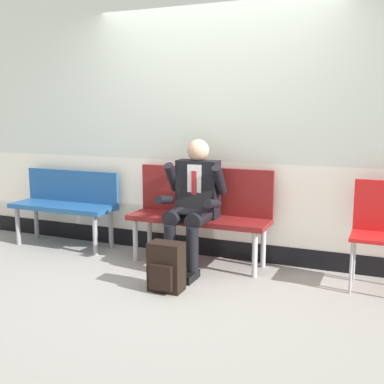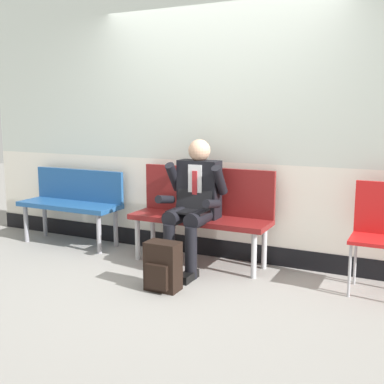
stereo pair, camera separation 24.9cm
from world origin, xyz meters
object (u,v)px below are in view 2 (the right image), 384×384
(bench_with_person, at_px, (203,208))
(bench_empty, at_px, (73,199))
(backpack, at_px, (162,267))
(person_seated, at_px, (193,201))
(folding_chair, at_px, (377,227))

(bench_with_person, relative_size, bench_empty, 1.17)
(bench_empty, xyz_separation_m, backpack, (1.63, -0.83, -0.30))
(person_seated, distance_m, backpack, 0.78)
(bench_empty, relative_size, folding_chair, 1.30)
(backpack, bearing_deg, folding_chair, 26.21)
(person_seated, bearing_deg, bench_with_person, 90.00)
(backpack, relative_size, folding_chair, 0.45)
(bench_empty, bearing_deg, person_seated, -6.79)
(bench_with_person, xyz_separation_m, backpack, (0.02, -0.84, -0.34))
(backpack, xyz_separation_m, folding_chair, (1.58, 0.78, 0.34))
(bench_with_person, relative_size, person_seated, 1.14)
(backpack, bearing_deg, person_seated, 92.17)
(bench_with_person, distance_m, bench_empty, 1.61)
(bench_empty, distance_m, folding_chair, 3.21)
(person_seated, distance_m, folding_chair, 1.62)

